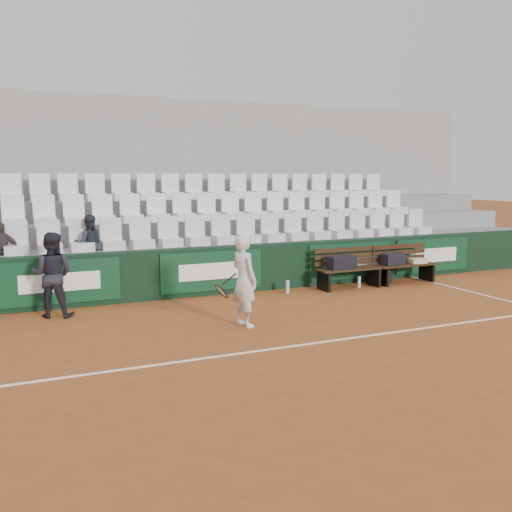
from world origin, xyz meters
The scene contains 22 objects.
ground centered at (0.00, 0.00, 0.00)m, with size 80.00×80.00×0.00m, color #9C5023.
court_baseline centered at (0.00, 0.00, 0.00)m, with size 18.00×0.06×0.01m, color white.
back_barrier centered at (0.07, 3.99, 0.50)m, with size 18.00×0.34×1.00m.
grandstand_tier_front centered at (0.00, 4.62, 0.50)m, with size 18.00×0.95×1.00m, color gray.
grandstand_tier_mid centered at (0.00, 5.58, 0.72)m, with size 18.00×0.95×1.45m, color gray.
grandstand_tier_back centered at (0.00, 6.53, 0.95)m, with size 18.00×0.95×1.90m, color gray.
grandstand_rear_wall centered at (0.00, 7.15, 2.20)m, with size 18.00×0.30×4.40m, color gray.
seat_row_front centered at (0.00, 4.45, 1.31)m, with size 11.90×0.44×0.63m, color silver.
seat_row_mid centered at (0.00, 5.40, 1.77)m, with size 11.90×0.44×0.63m, color white.
seat_row_back centered at (0.00, 6.35, 2.21)m, with size 11.90×0.44×0.63m, color silver.
bench_left centered at (2.84, 3.34, 0.23)m, with size 1.50×0.56×0.45m, color #352010.
bench_right centered at (4.36, 3.33, 0.23)m, with size 1.50×0.56×0.45m, color #331B0F.
sports_bag_left centered at (2.63, 3.34, 0.59)m, with size 0.66×0.28×0.28m, color black.
sports_bag_right centered at (4.04, 3.35, 0.58)m, with size 0.55×0.25×0.25m, color black.
towel centered at (4.71, 3.31, 0.50)m, with size 0.38×0.28×0.11m, color beige.
sports_bag_ground centered at (3.85, 3.60, 0.15)m, with size 0.49×0.30×0.30m, color black.
water_bottle_near centered at (1.34, 3.41, 0.14)m, with size 0.08×0.08×0.28m, color silver.
water_bottle_far centered at (3.06, 3.27, 0.13)m, with size 0.07×0.07×0.26m, color silver.
tennis_player centered at (-0.53, 1.36, 0.77)m, with size 0.74×0.63×1.54m.
ball_kid centered at (-3.37, 3.31, 0.75)m, with size 0.73×0.57×1.51m, color black.
spectator_b centered at (-4.14, 4.50, 1.53)m, with size 0.62×0.26×1.06m, color #36312B.
spectator_c centered at (-2.55, 4.50, 1.58)m, with size 0.56×0.44×1.16m, color #212832.
Camera 1 is at (-4.12, -7.16, 2.50)m, focal length 40.00 mm.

